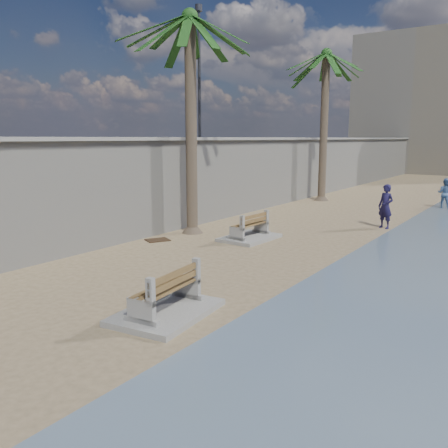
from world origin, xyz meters
The scene contains 11 objects.
ground_plane centered at (0.00, 0.00, 0.00)m, with size 140.00×140.00×0.00m, color #8F7857.
seawall centered at (-5.20, 20.00, 1.75)m, with size 0.45×70.00×3.50m, color gray.
wall_cap centered at (-5.20, 20.00, 3.55)m, with size 0.80×70.00×0.12m, color gray.
bench_near centered at (0.69, 3.15, 0.41)m, with size 1.78×2.42×0.94m.
bench_far centered at (-1.73, 10.43, 0.39)m, with size 1.57×2.22×0.90m.
palm_mid centered at (-4.15, 10.21, 7.69)m, with size 5.00×5.00×8.71m.
palm_back centered at (-3.86, 22.03, 8.02)m, with size 5.00×5.00×9.06m.
streetlight centered at (-5.10, 12.00, 6.64)m, with size 0.28×0.28×5.12m.
person_a centered at (1.67, 15.31, 1.02)m, with size 0.73×0.50×2.04m, color #1A163C.
person_b centered at (2.62, 22.71, 0.86)m, with size 0.83×0.64×1.72m, color #496897.
debris_c centered at (-4.33, 8.44, 0.01)m, with size 0.78×0.63×0.03m, color #382616.
Camera 1 is at (6.85, -3.81, 3.58)m, focal length 38.00 mm.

